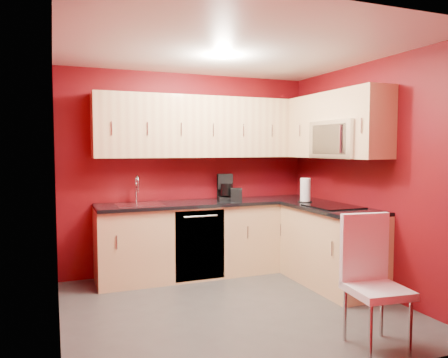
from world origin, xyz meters
TOP-DOWN VIEW (x-y plane):
  - floor at (0.00, 0.00)m, footprint 3.20×3.20m
  - ceiling at (0.00, 0.00)m, footprint 3.20×3.20m
  - wall_back at (0.00, 1.50)m, footprint 3.20×0.00m
  - wall_front at (0.00, -1.50)m, footprint 3.20×0.00m
  - wall_left at (-1.60, 0.00)m, footprint 0.00×3.00m
  - wall_right at (1.60, 0.00)m, footprint 0.00×3.00m
  - base_cabinets_back at (0.20, 1.20)m, footprint 2.80×0.60m
  - base_cabinets_right at (1.30, 0.25)m, footprint 0.60×1.30m
  - countertop_back at (0.20, 1.19)m, footprint 2.80×0.63m
  - countertop_right at (1.29, 0.23)m, footprint 0.63×1.27m
  - upper_cabinets_back at (0.20, 1.32)m, footprint 2.80×0.35m
  - upper_cabinets_right at (1.42, 0.44)m, footprint 0.35×1.55m
  - microwave at (1.39, 0.20)m, footprint 0.42×0.76m
  - cooktop at (1.28, 0.20)m, footprint 0.50×0.55m
  - sink at (-0.70, 1.20)m, footprint 0.52×0.42m
  - dishwasher_front at (-0.05, 0.91)m, footprint 0.60×0.02m
  - downlight at (0.00, 0.30)m, footprint 0.20×0.20m
  - coffee_maker at (0.43, 1.31)m, footprint 0.24×0.29m
  - napkin_holder at (0.51, 1.15)m, footprint 0.18×0.18m
  - paper_towel at (1.23, 0.69)m, footprint 0.20×0.20m
  - dining_chair at (0.70, -1.20)m, footprint 0.47×0.49m

SIDE VIEW (x-z plane):
  - floor at x=0.00m, z-range 0.00..0.00m
  - base_cabinets_back at x=0.20m, z-range 0.00..0.87m
  - base_cabinets_right at x=1.30m, z-range 0.00..0.87m
  - dishwasher_front at x=-0.05m, z-range 0.03..0.84m
  - dining_chair at x=0.70m, z-range 0.00..1.04m
  - countertop_back at x=0.20m, z-range 0.87..0.91m
  - countertop_right at x=1.29m, z-range 0.87..0.91m
  - cooktop at x=1.28m, z-range 0.91..0.92m
  - sink at x=-0.70m, z-range 0.77..1.12m
  - napkin_holder at x=0.51m, z-range 0.91..1.06m
  - paper_towel at x=1.23m, z-range 0.91..1.20m
  - coffee_maker at x=0.43m, z-range 0.91..1.23m
  - wall_back at x=0.00m, z-range -0.35..2.85m
  - wall_front at x=0.00m, z-range -0.35..2.85m
  - wall_left at x=-1.60m, z-range -0.25..2.75m
  - wall_right at x=1.60m, z-range -0.25..2.75m
  - microwave at x=1.39m, z-range 1.45..1.87m
  - upper_cabinets_back at x=0.20m, z-range 1.45..2.20m
  - upper_cabinets_right at x=1.42m, z-range 1.51..2.26m
  - downlight at x=0.00m, z-range 2.48..2.49m
  - ceiling at x=0.00m, z-range 2.50..2.50m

